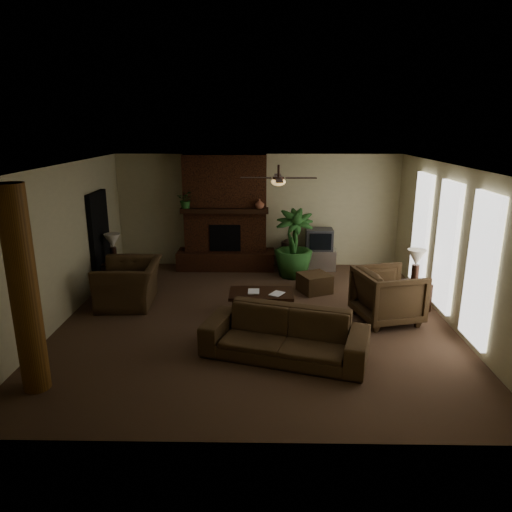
{
  "coord_description": "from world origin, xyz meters",
  "views": [
    {
      "loc": [
        0.15,
        -7.98,
        3.48
      ],
      "look_at": [
        0.0,
        0.4,
        1.1
      ],
      "focal_mm": 32.56,
      "sensor_mm": 36.0,
      "label": 1
    }
  ],
  "objects_px": {
    "log_column": "(24,292)",
    "side_table_right": "(413,296)",
    "floor_vase": "(288,252)",
    "ottoman": "(314,283)",
    "side_table_left": "(116,274)",
    "sofa": "(285,327)",
    "floor_plant": "(293,258)",
    "armchair_left": "(129,276)",
    "tv_stand": "(318,259)",
    "lamp_left": "(113,243)",
    "lamp_right": "(416,260)",
    "coffee_table": "(261,295)",
    "armchair_right": "(388,293)"
  },
  "relations": [
    {
      "from": "log_column",
      "to": "side_table_right",
      "type": "height_order",
      "value": "log_column"
    },
    {
      "from": "log_column",
      "to": "floor_vase",
      "type": "xyz_separation_m",
      "value": [
        3.7,
        5.53,
        -0.97
      ]
    },
    {
      "from": "ottoman",
      "to": "side_table_left",
      "type": "bearing_deg",
      "value": 176.06
    },
    {
      "from": "sofa",
      "to": "ottoman",
      "type": "height_order",
      "value": "sofa"
    },
    {
      "from": "log_column",
      "to": "floor_plant",
      "type": "distance_m",
      "value": 6.3
    },
    {
      "from": "floor_plant",
      "to": "armchair_left",
      "type": "bearing_deg",
      "value": -151.69
    },
    {
      "from": "armchair_left",
      "to": "tv_stand",
      "type": "height_order",
      "value": "armchair_left"
    },
    {
      "from": "ottoman",
      "to": "tv_stand",
      "type": "relative_size",
      "value": 0.71
    },
    {
      "from": "tv_stand",
      "to": "side_table_left",
      "type": "bearing_deg",
      "value": -160.55
    },
    {
      "from": "sofa",
      "to": "side_table_right",
      "type": "bearing_deg",
      "value": 54.43
    },
    {
      "from": "floor_vase",
      "to": "floor_plant",
      "type": "xyz_separation_m",
      "value": [
        0.09,
        -0.59,
        0.01
      ]
    },
    {
      "from": "sofa",
      "to": "lamp_left",
      "type": "distance_m",
      "value": 4.85
    },
    {
      "from": "lamp_right",
      "to": "armchair_left",
      "type": "bearing_deg",
      "value": 178.12
    },
    {
      "from": "side_table_left",
      "to": "side_table_right",
      "type": "height_order",
      "value": "same"
    },
    {
      "from": "floor_vase",
      "to": "side_table_right",
      "type": "height_order",
      "value": "floor_vase"
    },
    {
      "from": "side_table_left",
      "to": "lamp_right",
      "type": "height_order",
      "value": "lamp_right"
    },
    {
      "from": "coffee_table",
      "to": "lamp_left",
      "type": "relative_size",
      "value": 1.85
    },
    {
      "from": "floor_vase",
      "to": "armchair_right",
      "type": "bearing_deg",
      "value": -62.23
    },
    {
      "from": "lamp_right",
      "to": "tv_stand",
      "type": "bearing_deg",
      "value": 120.69
    },
    {
      "from": "sofa",
      "to": "tv_stand",
      "type": "bearing_deg",
      "value": 94.47
    },
    {
      "from": "log_column",
      "to": "side_table_right",
      "type": "relative_size",
      "value": 5.09
    },
    {
      "from": "coffee_table",
      "to": "side_table_left",
      "type": "distance_m",
      "value": 3.59
    },
    {
      "from": "armchair_left",
      "to": "armchair_right",
      "type": "bearing_deg",
      "value": 78.01
    },
    {
      "from": "floor_vase",
      "to": "lamp_right",
      "type": "xyz_separation_m",
      "value": [
        2.3,
        -2.59,
        0.57
      ]
    },
    {
      "from": "log_column",
      "to": "tv_stand",
      "type": "height_order",
      "value": "log_column"
    },
    {
      "from": "side_table_left",
      "to": "lamp_left",
      "type": "bearing_deg",
      "value": -90.0
    },
    {
      "from": "sofa",
      "to": "armchair_left",
      "type": "distance_m",
      "value": 3.7
    },
    {
      "from": "tv_stand",
      "to": "side_table_left",
      "type": "relative_size",
      "value": 1.55
    },
    {
      "from": "armchair_right",
      "to": "lamp_left",
      "type": "bearing_deg",
      "value": 57.85
    },
    {
      "from": "floor_plant",
      "to": "ottoman",
      "type": "bearing_deg",
      "value": -69.53
    },
    {
      "from": "floor_vase",
      "to": "sofa",
      "type": "bearing_deg",
      "value": -93.43
    },
    {
      "from": "ottoman",
      "to": "lamp_right",
      "type": "height_order",
      "value": "lamp_right"
    },
    {
      "from": "side_table_left",
      "to": "side_table_right",
      "type": "bearing_deg",
      "value": -11.43
    },
    {
      "from": "coffee_table",
      "to": "tv_stand",
      "type": "height_order",
      "value": "tv_stand"
    },
    {
      "from": "ottoman",
      "to": "floor_vase",
      "type": "relative_size",
      "value": 0.78
    },
    {
      "from": "floor_vase",
      "to": "armchair_left",
      "type": "bearing_deg",
      "value": -143.68
    },
    {
      "from": "log_column",
      "to": "sofa",
      "type": "distance_m",
      "value": 3.67
    },
    {
      "from": "armchair_left",
      "to": "ottoman",
      "type": "distance_m",
      "value": 3.87
    },
    {
      "from": "coffee_table",
      "to": "side_table_right",
      "type": "relative_size",
      "value": 2.18
    },
    {
      "from": "ottoman",
      "to": "floor_vase",
      "type": "distance_m",
      "value": 1.75
    },
    {
      "from": "armchair_right",
      "to": "log_column",
      "type": "bearing_deg",
      "value": 99.44
    },
    {
      "from": "sofa",
      "to": "floor_plant",
      "type": "xyz_separation_m",
      "value": [
        0.37,
        3.98,
        -0.04
      ]
    },
    {
      "from": "side_table_right",
      "to": "armchair_left",
      "type": "bearing_deg",
      "value": 177.97
    },
    {
      "from": "tv_stand",
      "to": "floor_vase",
      "type": "xyz_separation_m",
      "value": [
        -0.75,
        -0.02,
        0.18
      ]
    },
    {
      "from": "log_column",
      "to": "floor_vase",
      "type": "bearing_deg",
      "value": 56.23
    },
    {
      "from": "armchair_right",
      "to": "floor_plant",
      "type": "height_order",
      "value": "armchair_right"
    },
    {
      "from": "log_column",
      "to": "coffee_table",
      "type": "height_order",
      "value": "log_column"
    },
    {
      "from": "floor_plant",
      "to": "lamp_right",
      "type": "bearing_deg",
      "value": -42.16
    },
    {
      "from": "sofa",
      "to": "ottoman",
      "type": "bearing_deg",
      "value": 92.35
    },
    {
      "from": "side_table_right",
      "to": "lamp_right",
      "type": "relative_size",
      "value": 0.85
    }
  ]
}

